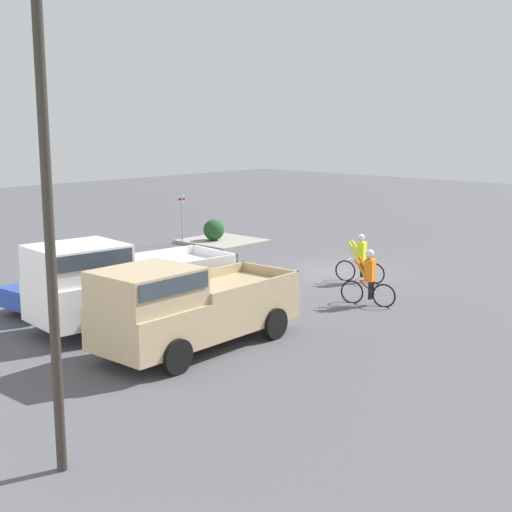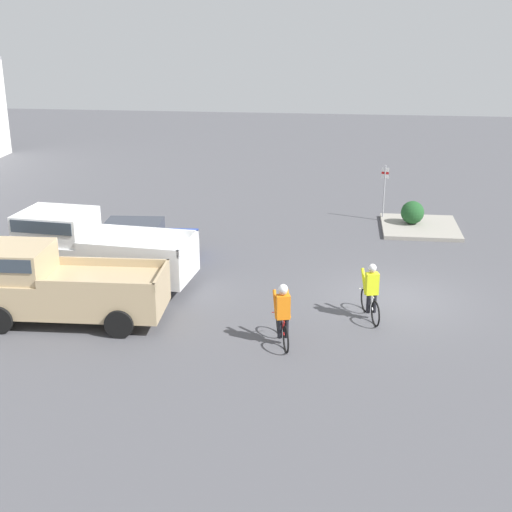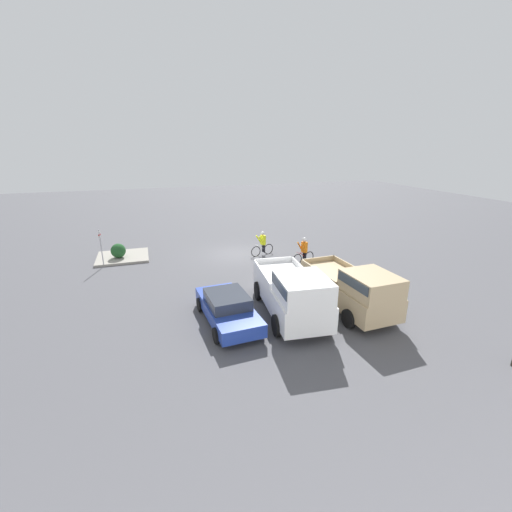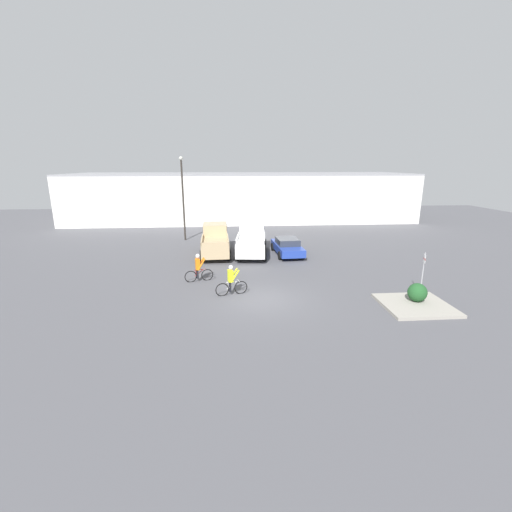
{
  "view_description": "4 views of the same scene",
  "coord_description": "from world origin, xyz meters",
  "px_view_note": "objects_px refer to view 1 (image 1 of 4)",
  "views": [
    {
      "loc": [
        -15.22,
        20.76,
        5.48
      ],
      "look_at": [
        0.01,
        4.33,
        1.2
      ],
      "focal_mm": 50.0,
      "sensor_mm": 36.0,
      "label": 1
    },
    {
      "loc": [
        -20.83,
        1.86,
        8.58
      ],
      "look_at": [
        0.01,
        4.33,
        1.2
      ],
      "focal_mm": 50.0,
      "sensor_mm": 36.0,
      "label": 2
    },
    {
      "loc": [
        5.72,
        21.93,
        7.29
      ],
      "look_at": [
        0.01,
        4.33,
        1.2
      ],
      "focal_mm": 24.0,
      "sensor_mm": 36.0,
      "label": 3
    },
    {
      "loc": [
        -1.61,
        -16.63,
        6.83
      ],
      "look_at": [
        0.01,
        4.33,
        1.2
      ],
      "focal_mm": 24.0,
      "sensor_mm": 36.0,
      "label": 4
    }
  ],
  "objects_px": {
    "sedan_0": "(80,283)",
    "cyclist_1": "(369,277)",
    "fire_lane_sign": "(182,213)",
    "pickup_truck_0": "(185,305)",
    "shrub": "(214,230)",
    "pickup_truck_1": "(120,282)",
    "lamppost": "(47,197)",
    "cyclist_0": "(361,259)"
  },
  "relations": [
    {
      "from": "pickup_truck_1",
      "to": "lamppost",
      "type": "height_order",
      "value": "lamppost"
    },
    {
      "from": "cyclist_1",
      "to": "shrub",
      "type": "xyz_separation_m",
      "value": [
        11.27,
        -4.39,
        -0.24
      ]
    },
    {
      "from": "pickup_truck_0",
      "to": "fire_lane_sign",
      "type": "height_order",
      "value": "fire_lane_sign"
    },
    {
      "from": "pickup_truck_0",
      "to": "lamppost",
      "type": "bearing_deg",
      "value": 119.63
    },
    {
      "from": "pickup_truck_0",
      "to": "cyclist_0",
      "type": "height_order",
      "value": "pickup_truck_0"
    },
    {
      "from": "sedan_0",
      "to": "fire_lane_sign",
      "type": "height_order",
      "value": "fire_lane_sign"
    },
    {
      "from": "fire_lane_sign",
      "to": "shrub",
      "type": "distance_m",
      "value": 1.63
    },
    {
      "from": "cyclist_1",
      "to": "shrub",
      "type": "bearing_deg",
      "value": -21.27
    },
    {
      "from": "cyclist_0",
      "to": "shrub",
      "type": "distance_m",
      "value": 9.53
    },
    {
      "from": "pickup_truck_1",
      "to": "shrub",
      "type": "relative_size",
      "value": 6.12
    },
    {
      "from": "pickup_truck_0",
      "to": "lamppost",
      "type": "xyz_separation_m",
      "value": [
        -3.02,
        5.3,
        3.23
      ]
    },
    {
      "from": "pickup_truck_0",
      "to": "fire_lane_sign",
      "type": "relative_size",
      "value": 2.33
    },
    {
      "from": "pickup_truck_0",
      "to": "cyclist_0",
      "type": "distance_m",
      "value": 9.13
    },
    {
      "from": "pickup_truck_1",
      "to": "cyclist_1",
      "type": "height_order",
      "value": "pickup_truck_1"
    },
    {
      "from": "fire_lane_sign",
      "to": "shrub",
      "type": "relative_size",
      "value": 2.52
    },
    {
      "from": "pickup_truck_1",
      "to": "cyclist_0",
      "type": "relative_size",
      "value": 3.32
    },
    {
      "from": "sedan_0",
      "to": "cyclist_1",
      "type": "height_order",
      "value": "cyclist_1"
    },
    {
      "from": "sedan_0",
      "to": "shrub",
      "type": "relative_size",
      "value": 4.84
    },
    {
      "from": "lamppost",
      "to": "pickup_truck_1",
      "type": "bearing_deg",
      "value": -43.21
    },
    {
      "from": "sedan_0",
      "to": "cyclist_1",
      "type": "distance_m",
      "value": 8.69
    },
    {
      "from": "cyclist_1",
      "to": "fire_lane_sign",
      "type": "relative_size",
      "value": 0.73
    },
    {
      "from": "sedan_0",
      "to": "cyclist_0",
      "type": "distance_m",
      "value": 9.4
    },
    {
      "from": "pickup_truck_1",
      "to": "sedan_0",
      "type": "xyz_separation_m",
      "value": [
        2.75,
        -0.55,
        -0.57
      ]
    },
    {
      "from": "pickup_truck_0",
      "to": "cyclist_1",
      "type": "relative_size",
      "value": 3.2
    },
    {
      "from": "pickup_truck_1",
      "to": "sedan_0",
      "type": "bearing_deg",
      "value": -11.21
    },
    {
      "from": "pickup_truck_1",
      "to": "lamppost",
      "type": "bearing_deg",
      "value": 136.79
    },
    {
      "from": "sedan_0",
      "to": "shrub",
      "type": "height_order",
      "value": "sedan_0"
    },
    {
      "from": "pickup_truck_1",
      "to": "lamppost",
      "type": "distance_m",
      "value": 8.66
    },
    {
      "from": "sedan_0",
      "to": "lamppost",
      "type": "height_order",
      "value": "lamppost"
    },
    {
      "from": "lamppost",
      "to": "sedan_0",
      "type": "bearing_deg",
      "value": -35.11
    },
    {
      "from": "cyclist_1",
      "to": "shrub",
      "type": "height_order",
      "value": "cyclist_1"
    },
    {
      "from": "cyclist_1",
      "to": "fire_lane_sign",
      "type": "height_order",
      "value": "fire_lane_sign"
    },
    {
      "from": "cyclist_0",
      "to": "pickup_truck_1",
      "type": "bearing_deg",
      "value": 79.22
    },
    {
      "from": "pickup_truck_1",
      "to": "pickup_truck_0",
      "type": "bearing_deg",
      "value": 175.61
    },
    {
      "from": "pickup_truck_1",
      "to": "cyclist_0",
      "type": "height_order",
      "value": "pickup_truck_1"
    },
    {
      "from": "pickup_truck_0",
      "to": "fire_lane_sign",
      "type": "distance_m",
      "value": 15.07
    },
    {
      "from": "pickup_truck_0",
      "to": "cyclist_1",
      "type": "distance_m",
      "value": 6.71
    },
    {
      "from": "lamppost",
      "to": "cyclist_0",
      "type": "bearing_deg",
      "value": -73.68
    },
    {
      "from": "pickup_truck_0",
      "to": "pickup_truck_1",
      "type": "distance_m",
      "value": 2.87
    },
    {
      "from": "pickup_truck_1",
      "to": "cyclist_0",
      "type": "bearing_deg",
      "value": -100.78
    },
    {
      "from": "pickup_truck_1",
      "to": "fire_lane_sign",
      "type": "distance_m",
      "value": 12.88
    },
    {
      "from": "cyclist_0",
      "to": "shrub",
      "type": "height_order",
      "value": "cyclist_0"
    }
  ]
}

